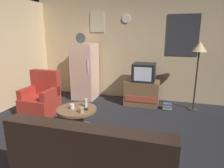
{
  "coord_description": "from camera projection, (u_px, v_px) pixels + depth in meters",
  "views": [
    {
      "loc": [
        1.16,
        -2.9,
        1.77
      ],
      "look_at": [
        0.03,
        0.9,
        0.75
      ],
      "focal_mm": 31.95,
      "sensor_mm": 36.0,
      "label": 1
    }
  ],
  "objects": [
    {
      "name": "armchair",
      "position": [
        41.0,
        99.0,
        4.44
      ],
      "size": [
        0.68,
        0.68,
        0.96
      ],
      "color": "#A52D23",
      "rests_on": "ground_plane"
    },
    {
      "name": "standing_lamp",
      "position": [
        199.0,
        52.0,
        4.4
      ],
      "size": [
        0.32,
        0.32,
        1.59
      ],
      "color": "#332D28",
      "rests_on": "ground_plane"
    },
    {
      "name": "mug_ceramic_tan",
      "position": [
        81.0,
        110.0,
        3.38
      ],
      "size": [
        0.08,
        0.08,
        0.09
      ],
      "primitive_type": "cylinder",
      "color": "tan",
      "rests_on": "coffee_table"
    },
    {
      "name": "book_stack",
      "position": [
        167.0,
        107.0,
        4.73
      ],
      "size": [
        0.21,
        0.18,
        0.15
      ],
      "color": "#8C9F52",
      "rests_on": "ground_plane"
    },
    {
      "name": "mug_ceramic_white",
      "position": [
        72.0,
        106.0,
        3.55
      ],
      "size": [
        0.08,
        0.08,
        0.09
      ],
      "primitive_type": "cylinder",
      "color": "silver",
      "rests_on": "coffee_table"
    },
    {
      "name": "wine_glass",
      "position": [
        86.0,
        103.0,
        3.66
      ],
      "size": [
        0.05,
        0.05,
        0.15
      ],
      "primitive_type": "cylinder",
      "color": "silver",
      "rests_on": "coffee_table"
    },
    {
      "name": "couch",
      "position": [
        95.0,
        168.0,
        2.22
      ],
      "size": [
        1.7,
        0.8,
        0.92
      ],
      "color": "black",
      "rests_on": "ground_plane"
    },
    {
      "name": "fridge",
      "position": [
        85.0,
        71.0,
        5.41
      ],
      "size": [
        0.6,
        0.62,
        1.77
      ],
      "color": "beige",
      "rests_on": "ground_plane"
    },
    {
      "name": "coffee_table",
      "position": [
        77.0,
        120.0,
        3.64
      ],
      "size": [
        0.72,
        0.72,
        0.45
      ],
      "color": "brown",
      "rests_on": "ground_plane"
    },
    {
      "name": "ground_plane",
      "position": [
        95.0,
        138.0,
        3.46
      ],
      "size": [
        12.0,
        12.0,
        0.0
      ],
      "primitive_type": "plane",
      "color": "#232328"
    },
    {
      "name": "crt_tv",
      "position": [
        144.0,
        72.0,
        4.89
      ],
      "size": [
        0.54,
        0.51,
        0.44
      ],
      "color": "black",
      "rests_on": "tv_stand"
    },
    {
      "name": "wall_with_art",
      "position": [
        127.0,
        47.0,
        5.38
      ],
      "size": [
        5.2,
        0.12,
        2.79
      ],
      "color": "#D1B284",
      "rests_on": "ground_plane"
    },
    {
      "name": "remote_control",
      "position": [
        84.0,
        109.0,
        3.53
      ],
      "size": [
        0.16,
        0.08,
        0.02
      ],
      "primitive_type": "cube",
      "rotation": [
        0.0,
        0.0,
        -0.26
      ],
      "color": "black",
      "rests_on": "coffee_table"
    },
    {
      "name": "tv_stand",
      "position": [
        142.0,
        93.0,
        5.03
      ],
      "size": [
        0.84,
        0.53,
        0.61
      ],
      "color": "brown",
      "rests_on": "ground_plane"
    }
  ]
}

